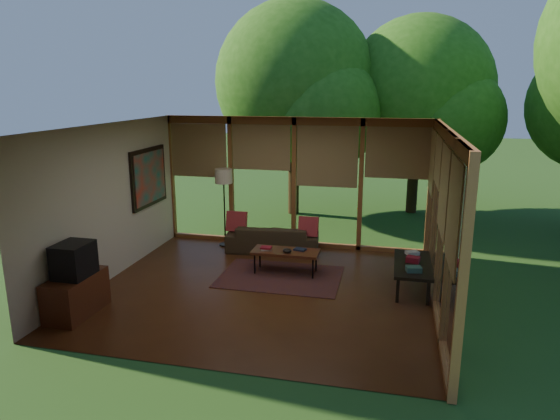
% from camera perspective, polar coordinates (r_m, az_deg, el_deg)
% --- Properties ---
extents(floor, '(5.50, 5.50, 0.00)m').
position_cam_1_polar(floor, '(8.44, -1.86, -9.06)').
color(floor, '#592E17').
rests_on(floor, ground).
extents(ceiling, '(5.50, 5.50, 0.00)m').
position_cam_1_polar(ceiling, '(7.79, -2.02, 9.55)').
color(ceiling, silver).
rests_on(ceiling, ground).
extents(wall_left, '(0.04, 5.00, 2.70)m').
position_cam_1_polar(wall_left, '(9.10, -18.92, 0.82)').
color(wall_left, silver).
rests_on(wall_left, ground).
extents(wall_front, '(5.50, 0.04, 2.70)m').
position_cam_1_polar(wall_front, '(5.73, -8.42, -6.05)').
color(wall_front, silver).
rests_on(wall_front, ground).
extents(window_wall_back, '(5.50, 0.12, 2.70)m').
position_cam_1_polar(window_wall_back, '(10.38, 1.62, 3.13)').
color(window_wall_back, '#A16132').
rests_on(window_wall_back, ground).
extents(window_wall_right, '(0.12, 5.00, 2.70)m').
position_cam_1_polar(window_wall_right, '(7.78, 18.03, -1.23)').
color(window_wall_right, '#A16132').
rests_on(window_wall_right, ground).
extents(tree_nw, '(4.03, 4.03, 5.42)m').
position_cam_1_polar(tree_nw, '(13.03, 1.70, 14.40)').
color(tree_nw, '#312211').
rests_on(tree_nw, ground).
extents(tree_ne, '(3.78, 3.78, 5.08)m').
position_cam_1_polar(tree_ne, '(13.63, 15.55, 12.95)').
color(tree_ne, '#312211').
rests_on(tree_ne, ground).
extents(rug, '(2.13, 1.51, 0.01)m').
position_cam_1_polar(rug, '(8.95, 0.04, -7.63)').
color(rug, maroon).
rests_on(rug, floor).
extents(sofa, '(1.92, 0.92, 0.54)m').
position_cam_1_polar(sofa, '(10.24, -0.85, -3.24)').
color(sofa, '#3E311F').
rests_on(sofa, floor).
extents(pillow_left, '(0.41, 0.22, 0.43)m').
position_cam_1_polar(pillow_left, '(10.31, -4.97, -1.35)').
color(pillow_left, maroon).
rests_on(pillow_left, sofa).
extents(pillow_right, '(0.39, 0.21, 0.41)m').
position_cam_1_polar(pillow_right, '(9.96, 3.27, -1.93)').
color(pillow_right, maroon).
rests_on(pillow_right, sofa).
extents(ct_book_lower, '(0.21, 0.18, 0.03)m').
position_cam_1_polar(ct_book_lower, '(9.03, -1.60, -4.51)').
color(ct_book_lower, beige).
rests_on(ct_book_lower, coffee_table).
extents(ct_book_upper, '(0.20, 0.16, 0.03)m').
position_cam_1_polar(ct_book_upper, '(9.02, -1.61, -4.32)').
color(ct_book_upper, maroon).
rests_on(ct_book_upper, coffee_table).
extents(ct_book_side, '(0.23, 0.20, 0.03)m').
position_cam_1_polar(ct_book_side, '(9.02, 2.31, -4.52)').
color(ct_book_side, '#161E33').
rests_on(ct_book_side, coffee_table).
extents(ct_bowl, '(0.16, 0.16, 0.07)m').
position_cam_1_polar(ct_bowl, '(8.89, 0.82, -4.66)').
color(ct_bowl, black).
rests_on(ct_bowl, coffee_table).
extents(media_cabinet, '(0.50, 1.00, 0.60)m').
position_cam_1_polar(media_cabinet, '(8.06, -22.27, -8.97)').
color(media_cabinet, '#5D2C19').
rests_on(media_cabinet, floor).
extents(television, '(0.45, 0.55, 0.50)m').
position_cam_1_polar(television, '(7.86, -22.51, -5.29)').
color(television, black).
rests_on(television, media_cabinet).
extents(console_book_a, '(0.26, 0.21, 0.08)m').
position_cam_1_polar(console_book_a, '(8.19, 15.03, -6.54)').
color(console_book_a, '#335A52').
rests_on(console_book_a, side_console).
extents(console_book_b, '(0.24, 0.20, 0.10)m').
position_cam_1_polar(console_book_b, '(8.61, 14.95, -5.48)').
color(console_book_b, maroon).
rests_on(console_book_b, side_console).
extents(console_book_c, '(0.26, 0.23, 0.06)m').
position_cam_1_polar(console_book_c, '(8.99, 14.88, -4.76)').
color(console_book_c, beige).
rests_on(console_book_c, side_console).
extents(floor_lamp, '(0.36, 0.36, 1.65)m').
position_cam_1_polar(floor_lamp, '(10.40, -6.46, 3.38)').
color(floor_lamp, black).
rests_on(floor_lamp, floor).
extents(coffee_table, '(1.20, 0.50, 0.43)m').
position_cam_1_polar(coffee_table, '(9.01, 0.64, -4.86)').
color(coffee_table, '#5D2C19').
rests_on(coffee_table, floor).
extents(side_console, '(0.60, 1.40, 0.46)m').
position_cam_1_polar(side_console, '(8.59, 14.92, -6.17)').
color(side_console, black).
rests_on(side_console, floor).
extents(wall_painting, '(0.06, 1.35, 1.15)m').
position_cam_1_polar(wall_painting, '(10.23, -14.74, 3.65)').
color(wall_painting, black).
rests_on(wall_painting, wall_left).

